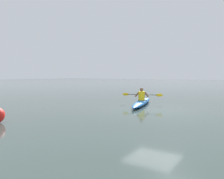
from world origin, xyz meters
The scene contains 3 objects.
ground_plane centered at (0.00, 0.00, 0.00)m, with size 160.00×160.00×0.00m, color #384742.
kayak centered at (1.39, -1.61, 0.14)m, with size 1.89×4.93×0.28m.
kayaker centered at (1.37, -1.54, 0.58)m, with size 2.36×0.73×0.74m.
Camera 1 is at (-4.30, 10.55, 1.78)m, focal length 35.96 mm.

